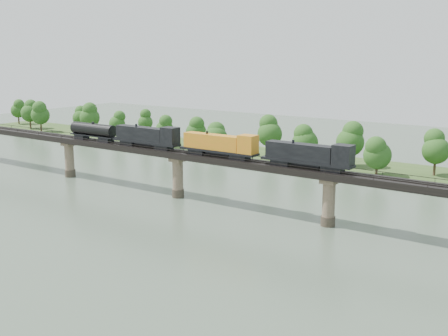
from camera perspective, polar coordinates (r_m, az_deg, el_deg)
The scene contains 6 objects.
ground at distance 118.33m, azimuth -14.03°, elevation -5.93°, with size 400.00×400.00×0.00m, color #3C4C3C.
far_bank at distance 183.25m, azimuth 6.35°, elevation 0.91°, with size 300.00×24.00×1.60m, color #2D451B.
bridge at distance 137.56m, azimuth -4.72°, elevation -0.76°, with size 236.00×30.00×11.50m.
bridge_superstructure at distance 136.32m, azimuth -4.76°, elevation 1.84°, with size 220.00×4.90×0.75m.
far_treeline at distance 182.14m, azimuth 3.47°, elevation 3.45°, with size 289.06×17.54×13.60m.
freight_train at distance 132.85m, azimuth -3.14°, elevation 2.65°, with size 82.35×3.21×5.67m.
Camera 1 is at (86.09, -73.00, 35.51)m, focal length 45.00 mm.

